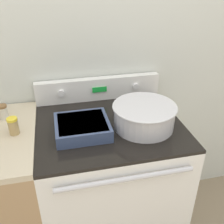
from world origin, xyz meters
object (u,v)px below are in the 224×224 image
Objects in this scene: spice_jar_yellow_cap at (13,126)px; spice_jar_brown_cap at (3,112)px; casserole_dish at (82,126)px; ladle at (170,106)px; mixing_bowl at (144,115)px.

spice_jar_brown_cap is at bearing 112.77° from spice_jar_yellow_cap.
casserole_dish is 0.54m from ladle.
casserole_dish is 0.46m from spice_jar_brown_cap.
mixing_bowl is 0.33m from casserole_dish.
ladle is (0.20, 0.13, -0.04)m from mixing_bowl.
spice_jar_brown_cap is (-0.07, 0.16, -0.00)m from spice_jar_yellow_cap.
mixing_bowl is at bearing -5.30° from spice_jar_yellow_cap.
mixing_bowl is 0.76m from spice_jar_brown_cap.
mixing_bowl is 0.24m from ladle.
ladle is at bearing 4.31° from spice_jar_yellow_cap.
casserole_dish is at bearing -168.04° from ladle.
casserole_dish is at bearing -27.45° from spice_jar_brown_cap.
spice_jar_yellow_cap is 1.07× the size of spice_jar_brown_cap.
ladle is 0.94m from spice_jar_brown_cap.
spice_jar_brown_cap reaches higher than casserole_dish.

